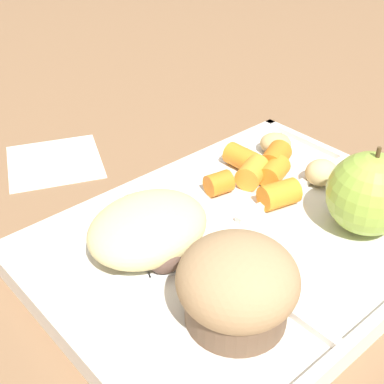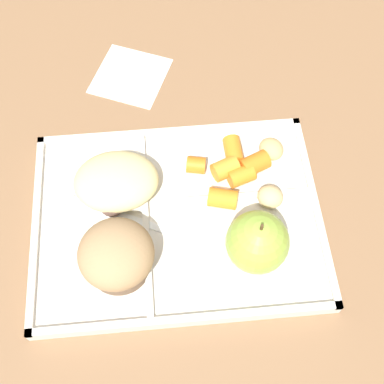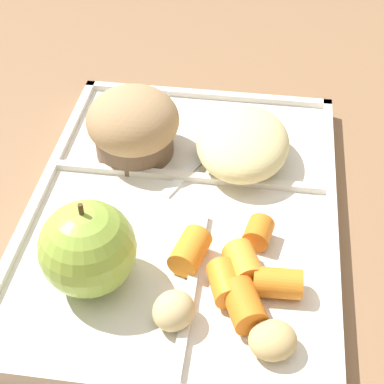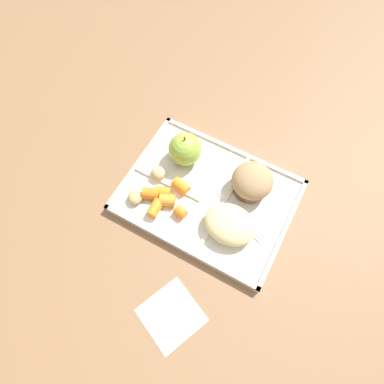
{
  "view_description": "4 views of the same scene",
  "coord_description": "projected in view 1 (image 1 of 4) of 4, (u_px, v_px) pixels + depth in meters",
  "views": [
    {
      "loc": [
        0.27,
        0.23,
        0.3
      ],
      "look_at": [
        0.02,
        -0.05,
        0.05
      ],
      "focal_mm": 49.47,
      "sensor_mm": 36.0,
      "label": 1
    },
    {
      "loc": [
        0.01,
        0.27,
        0.57
      ],
      "look_at": [
        -0.02,
        -0.02,
        0.04
      ],
      "focal_mm": 46.98,
      "sensor_mm": 36.0,
      "label": 2
    },
    {
      "loc": [
        -0.37,
        -0.06,
        0.38
      ],
      "look_at": [
        -0.01,
        -0.01,
        0.04
      ],
      "focal_mm": 57.21,
      "sensor_mm": 36.0,
      "label": 3
    },
    {
      "loc": [
        0.11,
        -0.27,
        0.64
      ],
      "look_at": [
        -0.02,
        -0.03,
        0.06
      ],
      "focal_mm": 30.42,
      "sensor_mm": 36.0,
      "label": 4
    }
  ],
  "objects": [
    {
      "name": "carrot_slice_tilted",
      "position": [
        252.0,
        172.0,
        0.52
      ],
      "size": [
        0.04,
        0.04,
        0.02
      ],
      "primitive_type": "cylinder",
      "rotation": [
        0.0,
        1.57,
        0.38
      ],
      "color": "orange",
      "rests_on": "lunch_tray"
    },
    {
      "name": "carrot_slice_near_corner",
      "position": [
        275.0,
        158.0,
        0.54
      ],
      "size": [
        0.04,
        0.04,
        0.03
      ],
      "primitive_type": "cylinder",
      "rotation": [
        0.0,
        1.57,
        3.54
      ],
      "color": "orange",
      "rests_on": "lunch_tray"
    },
    {
      "name": "meatball_side",
      "position": [
        166.0,
        229.0,
        0.44
      ],
      "size": [
        0.04,
        0.04,
        0.04
      ],
      "primitive_type": "sphere",
      "color": "brown",
      "rests_on": "lunch_tray"
    },
    {
      "name": "meatball_front",
      "position": [
        141.0,
        236.0,
        0.43
      ],
      "size": [
        0.04,
        0.04,
        0.04
      ],
      "primitive_type": "sphere",
      "color": "brown",
      "rests_on": "lunch_tray"
    },
    {
      "name": "carrot_slice_center",
      "position": [
        279.0,
        194.0,
        0.49
      ],
      "size": [
        0.04,
        0.03,
        0.02
      ],
      "primitive_type": "cylinder",
      "rotation": [
        0.0,
        1.57,
        2.89
      ],
      "color": "orange",
      "rests_on": "lunch_tray"
    },
    {
      "name": "carrot_slice_small",
      "position": [
        243.0,
        158.0,
        0.54
      ],
      "size": [
        0.02,
        0.04,
        0.02
      ],
      "primitive_type": "cylinder",
      "rotation": [
        0.0,
        1.57,
        4.75
      ],
      "color": "orange",
      "rests_on": "lunch_tray"
    },
    {
      "name": "meatball_back",
      "position": [
        130.0,
        229.0,
        0.44
      ],
      "size": [
        0.03,
        0.03,
        0.03
      ],
      "primitive_type": "sphere",
      "color": "#755B4C",
      "rests_on": "lunch_tray"
    },
    {
      "name": "lunch_tray",
      "position": [
        246.0,
        244.0,
        0.46
      ],
      "size": [
        0.35,
        0.26,
        0.02
      ],
      "color": "silver",
      "rests_on": "ground"
    },
    {
      "name": "plastic_fork",
      "position": [
        162.0,
        275.0,
        0.42
      ],
      "size": [
        0.14,
        0.07,
        0.0
      ],
      "color": "white",
      "rests_on": "lunch_tray"
    },
    {
      "name": "potato_chunk_small",
      "position": [
        276.0,
        144.0,
        0.57
      ],
      "size": [
        0.04,
        0.04,
        0.02
      ],
      "primitive_type": "ellipsoid",
      "rotation": [
        0.0,
        0.0,
        5.13
      ],
      "color": "tan",
      "rests_on": "lunch_tray"
    },
    {
      "name": "paper_napkin",
      "position": [
        55.0,
        162.0,
        0.59
      ],
      "size": [
        0.13,
        0.13,
        0.0
      ],
      "primitive_type": "cube",
      "rotation": [
        0.0,
        0.0,
        -0.41
      ],
      "color": "white",
      "rests_on": "ground"
    },
    {
      "name": "meatball_center",
      "position": [
        164.0,
        255.0,
        0.42
      ],
      "size": [
        0.03,
        0.03,
        0.03
      ],
      "primitive_type": "sphere",
      "color": "brown",
      "rests_on": "lunch_tray"
    },
    {
      "name": "green_apple",
      "position": [
        369.0,
        194.0,
        0.45
      ],
      "size": [
        0.07,
        0.07,
        0.08
      ],
      "color": "#93B742",
      "rests_on": "lunch_tray"
    },
    {
      "name": "potato_chunk_browned",
      "position": [
        321.0,
        173.0,
        0.52
      ],
      "size": [
        0.04,
        0.04,
        0.03
      ],
      "primitive_type": "ellipsoid",
      "rotation": [
        0.0,
        0.0,
        2.71
      ],
      "color": "tan",
      "rests_on": "lunch_tray"
    },
    {
      "name": "bran_muffin",
      "position": [
        237.0,
        286.0,
        0.36
      ],
      "size": [
        0.09,
        0.09,
        0.07
      ],
      "color": "brown",
      "rests_on": "lunch_tray"
    },
    {
      "name": "egg_noodle_pile",
      "position": [
        148.0,
        228.0,
        0.43
      ],
      "size": [
        0.11,
        0.09,
        0.04
      ],
      "primitive_type": "ellipsoid",
      "color": "beige",
      "rests_on": "lunch_tray"
    },
    {
      "name": "ground",
      "position": [
        246.0,
        251.0,
        0.46
      ],
      "size": [
        6.0,
        6.0,
        0.0
      ],
      "primitive_type": "plane",
      "color": "#846042"
    },
    {
      "name": "carrot_slice_back",
      "position": [
        219.0,
        183.0,
        0.51
      ],
      "size": [
        0.03,
        0.03,
        0.02
      ],
      "primitive_type": "cylinder",
      "rotation": [
        0.0,
        1.57,
        6.08
      ],
      "color": "orange",
      "rests_on": "lunch_tray"
    },
    {
      "name": "carrot_slice_diagonal",
      "position": [
        274.0,
        172.0,
        0.52
      ],
      "size": [
        0.04,
        0.03,
        0.02
      ],
      "primitive_type": "cylinder",
      "rotation": [
        0.0,
        1.57,
        3.47
      ],
      "color": "orange",
      "rests_on": "lunch_tray"
    }
  ]
}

